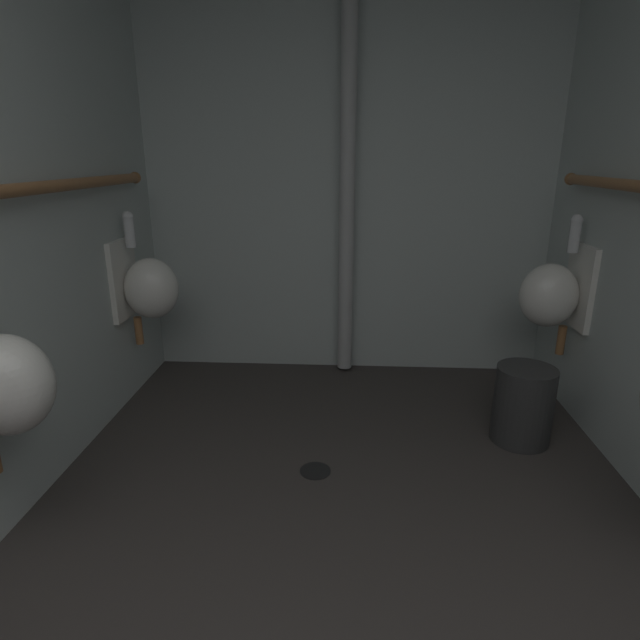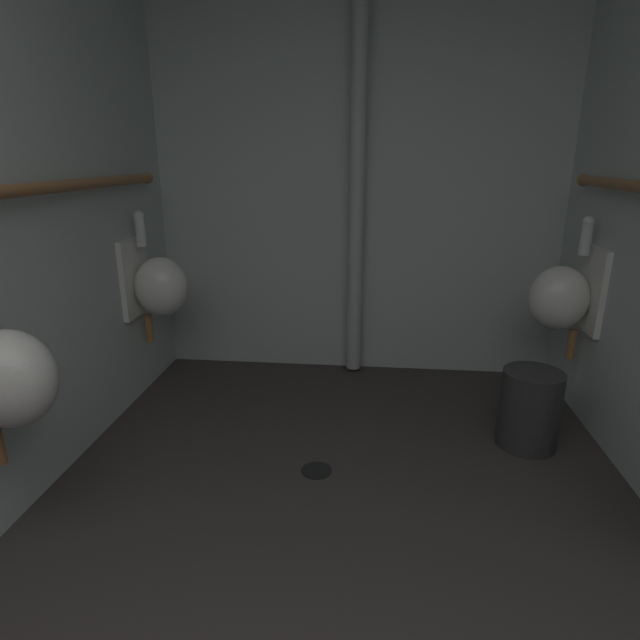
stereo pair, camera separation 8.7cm
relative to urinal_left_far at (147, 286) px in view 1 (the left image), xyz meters
name	(u,v)px [view 1 (the left image)]	position (x,y,z in m)	size (l,w,h in m)	color
floor	(338,564)	(1.10, -1.24, -0.71)	(2.62, 3.64, 0.08)	#383330
wall_back	(348,159)	(1.10, 0.55, 0.67)	(2.62, 0.06, 2.68)	#B4BFBB
urinal_left_far	(147,286)	(0.00, 0.00, 0.00)	(0.32, 0.30, 0.76)	silver
urinal_right_far	(553,293)	(2.20, -0.02, 0.00)	(0.32, 0.30, 0.76)	silver
standpipe_back_wall	(349,159)	(1.11, 0.44, 0.67)	(0.09, 0.09, 2.63)	#B2B2B2
floor_drain	(315,470)	(0.98, -0.73, -0.66)	(0.14, 0.14, 0.01)	black
waste_bin	(523,405)	(1.99, -0.39, -0.47)	(0.28, 0.28, 0.39)	#2D2D2D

